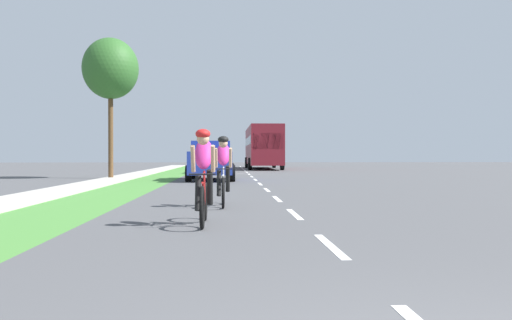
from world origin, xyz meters
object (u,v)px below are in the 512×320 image
at_px(cyclist_lead, 204,176).
at_px(sedan_white, 218,161).
at_px(street_tree_near, 111,69).
at_px(suv_blue, 211,160).
at_px(cyclist_trailing, 223,170).
at_px(bus_maroon, 263,145).

relative_size(cyclist_lead, sedan_white, 0.40).
height_order(sedan_white, street_tree_near, street_tree_near).
bearing_deg(suv_blue, cyclist_trailing, -86.99).
bearing_deg(cyclist_trailing, street_tree_near, 111.77).
bearing_deg(bus_maroon, sedan_white, -108.73).
bearing_deg(bus_maroon, street_tree_near, -116.73).
distance_m(cyclist_lead, street_tree_near, 18.69).
xyz_separation_m(suv_blue, bus_maroon, (3.73, 19.42, 1.03)).
bearing_deg(sedan_white, bus_maroon, 71.27).
distance_m(cyclist_lead, suv_blue, 15.30).
distance_m(cyclist_trailing, suv_blue, 12.26).
distance_m(suv_blue, bus_maroon, 19.80).
distance_m(cyclist_lead, bus_maroon, 34.90).
height_order(cyclist_lead, bus_maroon, bus_maroon).
bearing_deg(bus_maroon, cyclist_lead, -95.57).
bearing_deg(suv_blue, street_tree_near, 158.38).
height_order(cyclist_trailing, sedan_white, cyclist_trailing).
relative_size(cyclist_trailing, sedan_white, 0.40).
bearing_deg(cyclist_trailing, suv_blue, 93.01).
distance_m(suv_blue, street_tree_near, 7.03).
relative_size(cyclist_trailing, suv_blue, 0.37).
relative_size(sedan_white, street_tree_near, 0.62).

